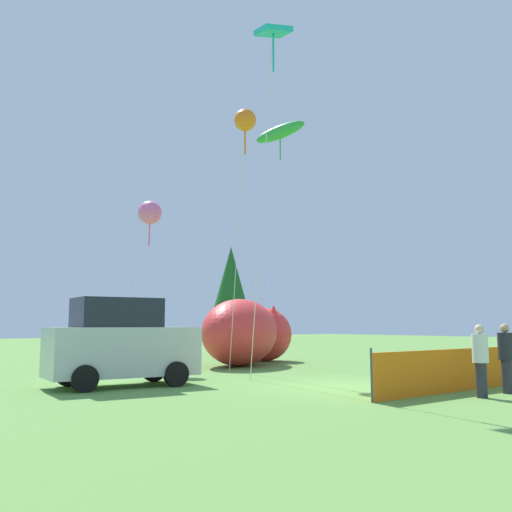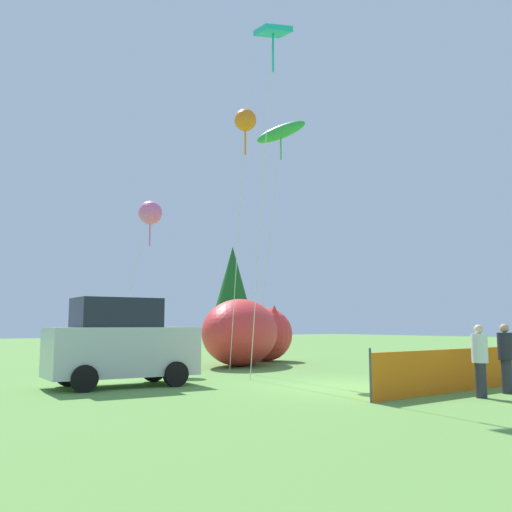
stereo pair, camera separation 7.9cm
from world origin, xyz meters
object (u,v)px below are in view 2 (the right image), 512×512
at_px(parked_car, 121,343).
at_px(kite_green_fish, 281,133).
at_px(spectator_in_green_shirt, 506,355).
at_px(spectator_in_black_shirt, 480,358).
at_px(kite_pink_octopus, 150,213).
at_px(kite_orange_flower, 245,121).
at_px(folding_chair, 435,367).
at_px(inflatable_cat, 248,335).
at_px(kite_teal_diamond, 272,39).

relative_size(parked_car, kite_green_fish, 0.37).
relative_size(parked_car, spectator_in_green_shirt, 2.43).
height_order(spectator_in_black_shirt, kite_pink_octopus, kite_pink_octopus).
distance_m(spectator_in_black_shirt, kite_orange_flower, 11.93).
bearing_deg(folding_chair, spectator_in_black_shirt, 63.79).
height_order(parked_car, kite_orange_flower, kite_orange_flower).
bearing_deg(inflatable_cat, kite_orange_flower, -161.82).
bearing_deg(kite_green_fish, kite_orange_flower, -144.04).
height_order(kite_orange_flower, kite_green_fish, kite_green_fish).
distance_m(folding_chair, kite_green_fish, 14.07).
bearing_deg(kite_teal_diamond, kite_green_fish, 48.57).
xyz_separation_m(parked_car, kite_orange_flower, (5.29, 1.56, 7.85)).
bearing_deg(inflatable_cat, parked_car, 177.34).
xyz_separation_m(parked_car, inflatable_cat, (7.70, 4.63, 0.09)).
xyz_separation_m(parked_car, spectator_in_green_shirt, (6.78, -7.12, -0.23)).
distance_m(parked_car, spectator_in_green_shirt, 9.83).
xyz_separation_m(parked_car, kite_green_fish, (9.55, 4.65, 9.17)).
height_order(inflatable_cat, kite_orange_flower, kite_orange_flower).
relative_size(inflatable_cat, spectator_in_green_shirt, 4.02).
xyz_separation_m(inflatable_cat, kite_green_fish, (1.85, 0.02, 9.08)).
height_order(inflatable_cat, kite_pink_octopus, kite_pink_octopus).
relative_size(parked_car, kite_teal_diamond, 0.38).
xyz_separation_m(spectator_in_green_shirt, kite_teal_diamond, (-2.98, 5.26, 9.34)).
height_order(folding_chair, kite_green_fish, kite_green_fish).
bearing_deg(kite_teal_diamond, folding_chair, -46.65).
bearing_deg(parked_car, kite_pink_octopus, 62.51).
height_order(spectator_in_green_shirt, kite_pink_octopus, kite_pink_octopus).
bearing_deg(kite_orange_flower, kite_green_fish, 35.96).
bearing_deg(kite_pink_octopus, kite_teal_diamond, -86.63).
distance_m(inflatable_cat, kite_teal_diamond, 11.78).
bearing_deg(folding_chair, spectator_in_green_shirt, 93.56).
distance_m(parked_car, spectator_in_black_shirt, 9.08).
bearing_deg(kite_teal_diamond, spectator_in_green_shirt, -60.51).
relative_size(spectator_in_black_shirt, kite_teal_diamond, 0.15).
bearing_deg(folding_chair, parked_car, -31.68).
distance_m(parked_car, kite_orange_flower, 9.60).
height_order(kite_orange_flower, kite_teal_diamond, kite_teal_diamond).
relative_size(inflatable_cat, kite_orange_flower, 0.71).
xyz_separation_m(folding_chair, kite_green_fish, (2.72, 9.72, 9.81)).
relative_size(folding_chair, kite_teal_diamond, 0.08).
bearing_deg(kite_orange_flower, kite_pink_octopus, 117.58).
bearing_deg(parked_car, kite_green_fish, 31.54).
distance_m(folding_chair, spectator_in_green_shirt, 2.10).
relative_size(inflatable_cat, spectator_in_black_shirt, 4.07).
distance_m(spectator_in_green_shirt, kite_teal_diamond, 11.13).
xyz_separation_m(folding_chair, spectator_in_green_shirt, (-0.05, -2.06, 0.41)).
bearing_deg(spectator_in_black_shirt, kite_green_fish, 71.32).
bearing_deg(spectator_in_black_shirt, kite_pink_octopus, 99.88).
xyz_separation_m(parked_car, spectator_in_black_shirt, (5.54, -7.19, -0.24)).
xyz_separation_m(spectator_in_green_shirt, kite_pink_octopus, (-3.39, 12.33, 5.03)).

